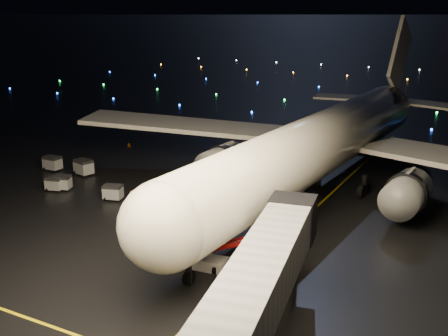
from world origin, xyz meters
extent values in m
cube|color=#D3BB08|center=(12.00, 15.00, 0.01)|extent=(0.25, 80.00, 0.02)
cube|color=silver|center=(14.73, -5.98, 0.95)|extent=(4.22, 2.61, 1.89)
imported|color=#F56701|center=(-4.61, 10.30, 0.86)|extent=(1.05, 0.95, 1.72)
cone|color=#F55C08|center=(6.39, 17.43, 0.22)|extent=(0.50, 0.50, 0.45)
cone|color=#F55C08|center=(6.35, 23.22, 0.27)|extent=(0.57, 0.57, 0.53)
cone|color=#F55C08|center=(2.16, 21.93, 0.23)|extent=(0.47, 0.47, 0.47)
cone|color=#F55C08|center=(-20.32, 30.28, 0.27)|extent=(0.56, 0.56, 0.54)
cube|color=gray|center=(-7.64, 11.03, 0.81)|extent=(2.18, 1.78, 1.61)
cube|color=gray|center=(-14.73, 10.95, 0.81)|extent=(2.26, 1.92, 1.62)
cube|color=gray|center=(-15.28, 10.39, 0.75)|extent=(1.99, 1.60, 1.50)
cube|color=gray|center=(-16.51, 16.49, 0.93)|extent=(2.51, 2.04, 1.86)
cube|color=gray|center=(-21.22, 16.14, 0.88)|extent=(2.08, 1.46, 1.76)
camera|label=1|loc=(28.96, -32.61, 19.91)|focal=45.00mm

